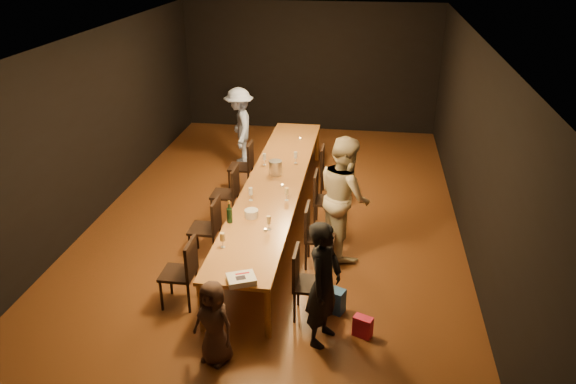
# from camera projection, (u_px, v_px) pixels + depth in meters

# --- Properties ---
(ground) EXTENTS (10.00, 10.00, 0.00)m
(ground) POSITION_uv_depth(u_px,v_px,m) (275.00, 222.00, 9.36)
(ground) COLOR #4E3013
(ground) RESTS_ON ground
(room_shell) EXTENTS (6.04, 10.04, 3.02)m
(room_shell) POSITION_uv_depth(u_px,v_px,m) (274.00, 101.00, 8.49)
(room_shell) COLOR black
(room_shell) RESTS_ON ground
(table) EXTENTS (0.90, 6.00, 0.75)m
(table) POSITION_uv_depth(u_px,v_px,m) (275.00, 184.00, 9.06)
(table) COLOR brown
(table) RESTS_ON ground
(chair_right_0) EXTENTS (0.42, 0.42, 0.93)m
(chair_right_0) POSITION_uv_depth(u_px,v_px,m) (311.00, 284.00, 6.90)
(chair_right_0) COLOR black
(chair_right_0) RESTS_ON ground
(chair_right_1) EXTENTS (0.42, 0.42, 0.93)m
(chair_right_1) POSITION_uv_depth(u_px,v_px,m) (320.00, 236.00, 7.97)
(chair_right_1) COLOR black
(chair_right_1) RESTS_ON ground
(chair_right_2) EXTENTS (0.42, 0.42, 0.93)m
(chair_right_2) POSITION_uv_depth(u_px,v_px,m) (327.00, 200.00, 9.05)
(chair_right_2) COLOR black
(chair_right_2) RESTS_ON ground
(chair_right_3) EXTENTS (0.42, 0.42, 0.93)m
(chair_right_3) POSITION_uv_depth(u_px,v_px,m) (333.00, 172.00, 10.13)
(chair_right_3) COLOR black
(chair_right_3) RESTS_ON ground
(chair_left_0) EXTENTS (0.42, 0.42, 0.93)m
(chair_left_0) POSITION_uv_depth(u_px,v_px,m) (178.00, 273.00, 7.12)
(chair_left_0) COLOR black
(chair_left_0) RESTS_ON ground
(chair_left_1) EXTENTS (0.42, 0.42, 0.93)m
(chair_left_1) POSITION_uv_depth(u_px,v_px,m) (204.00, 228.00, 8.20)
(chair_left_1) COLOR black
(chair_left_1) RESTS_ON ground
(chair_left_2) EXTENTS (0.42, 0.42, 0.93)m
(chair_left_2) POSITION_uv_depth(u_px,v_px,m) (225.00, 194.00, 9.28)
(chair_left_2) COLOR black
(chair_left_2) RESTS_ON ground
(chair_left_3) EXTENTS (0.42, 0.42, 0.93)m
(chair_left_3) POSITION_uv_depth(u_px,v_px,m) (241.00, 166.00, 10.35)
(chair_left_3) COLOR black
(chair_left_3) RESTS_ON ground
(woman_birthday) EXTENTS (0.53, 0.65, 1.55)m
(woman_birthday) POSITION_uv_depth(u_px,v_px,m) (324.00, 284.00, 6.35)
(woman_birthday) COLOR black
(woman_birthday) RESTS_ON ground
(woman_tan) EXTENTS (0.99, 1.09, 1.82)m
(woman_tan) POSITION_uv_depth(u_px,v_px,m) (344.00, 196.00, 8.14)
(woman_tan) COLOR beige
(woman_tan) RESTS_ON ground
(man_blue) EXTENTS (0.88, 1.17, 1.60)m
(man_blue) POSITION_uv_depth(u_px,v_px,m) (240.00, 127.00, 11.40)
(man_blue) COLOR #96ADE8
(man_blue) RESTS_ON ground
(child) EXTENTS (0.58, 0.49, 1.02)m
(child) POSITION_uv_depth(u_px,v_px,m) (214.00, 323.00, 6.14)
(child) COLOR #3F2B23
(child) RESTS_ON ground
(gift_bag_red) EXTENTS (0.25, 0.20, 0.27)m
(gift_bag_red) POSITION_uv_depth(u_px,v_px,m) (363.00, 327.00, 6.67)
(gift_bag_red) COLOR #D92048
(gift_bag_red) RESTS_ON ground
(gift_bag_blue) EXTENTS (0.30, 0.25, 0.32)m
(gift_bag_blue) POSITION_uv_depth(u_px,v_px,m) (334.00, 300.00, 7.10)
(gift_bag_blue) COLOR #235199
(gift_bag_blue) RESTS_ON ground
(birthday_cake) EXTENTS (0.39, 0.36, 0.08)m
(birthday_cake) POSITION_uv_depth(u_px,v_px,m) (241.00, 279.00, 6.41)
(birthday_cake) COLOR white
(birthday_cake) RESTS_ON table
(plate_stack) EXTENTS (0.26, 0.26, 0.11)m
(plate_stack) POSITION_uv_depth(u_px,v_px,m) (251.00, 214.00, 7.87)
(plate_stack) COLOR white
(plate_stack) RESTS_ON table
(champagne_bottle) EXTENTS (0.08, 0.08, 0.33)m
(champagne_bottle) POSITION_uv_depth(u_px,v_px,m) (229.00, 212.00, 7.68)
(champagne_bottle) COLOR black
(champagne_bottle) RESTS_ON table
(ice_bucket) EXTENTS (0.25, 0.25, 0.24)m
(ice_bucket) POSITION_uv_depth(u_px,v_px,m) (275.00, 168.00, 9.24)
(ice_bucket) COLOR silver
(ice_bucket) RESTS_ON table
(wineglass_0) EXTENTS (0.06, 0.06, 0.21)m
(wineglass_0) POSITION_uv_depth(u_px,v_px,m) (223.00, 240.00, 7.09)
(wineglass_0) COLOR beige
(wineglass_0) RESTS_ON table
(wineglass_1) EXTENTS (0.06, 0.06, 0.21)m
(wineglass_1) POSITION_uv_depth(u_px,v_px,m) (269.00, 223.00, 7.51)
(wineglass_1) COLOR beige
(wineglass_1) RESTS_ON table
(wineglass_2) EXTENTS (0.06, 0.06, 0.21)m
(wineglass_2) POSITION_uv_depth(u_px,v_px,m) (251.00, 194.00, 8.34)
(wineglass_2) COLOR silver
(wineglass_2) RESTS_ON table
(wineglass_3) EXTENTS (0.06, 0.06, 0.21)m
(wineglass_3) POSITION_uv_depth(u_px,v_px,m) (287.00, 194.00, 8.34)
(wineglass_3) COLOR beige
(wineglass_3) RESTS_ON table
(wineglass_4) EXTENTS (0.06, 0.06, 0.21)m
(wineglass_4) POSITION_uv_depth(u_px,v_px,m) (264.00, 159.00, 9.62)
(wineglass_4) COLOR silver
(wineglass_4) RESTS_ON table
(wineglass_5) EXTENTS (0.06, 0.06, 0.21)m
(wineglass_5) POSITION_uv_depth(u_px,v_px,m) (296.00, 158.00, 9.70)
(wineglass_5) COLOR silver
(wineglass_5) RESTS_ON table
(tealight_near) EXTENTS (0.05, 0.05, 0.03)m
(tealight_near) POSITION_uv_depth(u_px,v_px,m) (265.00, 230.00, 7.52)
(tealight_near) COLOR #B2B7B2
(tealight_near) RESTS_ON table
(tealight_mid) EXTENTS (0.05, 0.05, 0.03)m
(tealight_mid) POSITION_uv_depth(u_px,v_px,m) (282.00, 185.00, 8.84)
(tealight_mid) COLOR #B2B7B2
(tealight_mid) RESTS_ON table
(tealight_far) EXTENTS (0.05, 0.05, 0.03)m
(tealight_far) POSITION_uv_depth(u_px,v_px,m) (300.00, 139.00, 10.85)
(tealight_far) COLOR #B2B7B2
(tealight_far) RESTS_ON table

